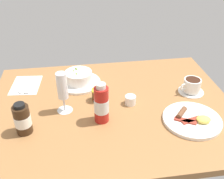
% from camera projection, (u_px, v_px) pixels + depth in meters
% --- Properties ---
extents(ground_plane, '(1.10, 0.84, 0.03)m').
position_uv_depth(ground_plane, '(112.00, 108.00, 1.22)').
color(ground_plane, '#9E6B3D').
extents(porridge_bowl, '(0.22, 0.22, 0.08)m').
position_uv_depth(porridge_bowl, '(79.00, 78.00, 1.35)').
color(porridge_bowl, white).
rests_on(porridge_bowl, ground_plane).
extents(cutlery_setting, '(0.15, 0.19, 0.01)m').
position_uv_depth(cutlery_setting, '(26.00, 85.00, 1.35)').
color(cutlery_setting, white).
rests_on(cutlery_setting, ground_plane).
extents(coffee_cup, '(0.13, 0.12, 0.07)m').
position_uv_depth(coffee_cup, '(192.00, 86.00, 1.28)').
color(coffee_cup, white).
rests_on(coffee_cup, ground_plane).
extents(creamer_jug, '(0.05, 0.06, 0.05)m').
position_uv_depth(creamer_jug, '(130.00, 100.00, 1.21)').
color(creamer_jug, white).
rests_on(creamer_jug, ground_plane).
extents(wine_glass, '(0.07, 0.07, 0.19)m').
position_uv_depth(wine_glass, '(62.00, 88.00, 1.11)').
color(wine_glass, white).
rests_on(wine_glass, ground_plane).
extents(jam_jar, '(0.05, 0.05, 0.06)m').
position_uv_depth(jam_jar, '(98.00, 95.00, 1.23)').
color(jam_jar, '#4A250E').
rests_on(jam_jar, ground_plane).
extents(sauce_bottle_brown, '(0.06, 0.06, 0.13)m').
position_uv_depth(sauce_bottle_brown, '(22.00, 119.00, 1.03)').
color(sauce_bottle_brown, '#382314').
rests_on(sauce_bottle_brown, ground_plane).
extents(sauce_bottle_red, '(0.06, 0.06, 0.18)m').
position_uv_depth(sauce_bottle_red, '(101.00, 104.00, 1.08)').
color(sauce_bottle_red, '#B21E19').
rests_on(sauce_bottle_red, ground_plane).
extents(breakfast_plate, '(0.24, 0.24, 0.04)m').
position_uv_depth(breakfast_plate, '(192.00, 119.00, 1.11)').
color(breakfast_plate, white).
rests_on(breakfast_plate, ground_plane).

